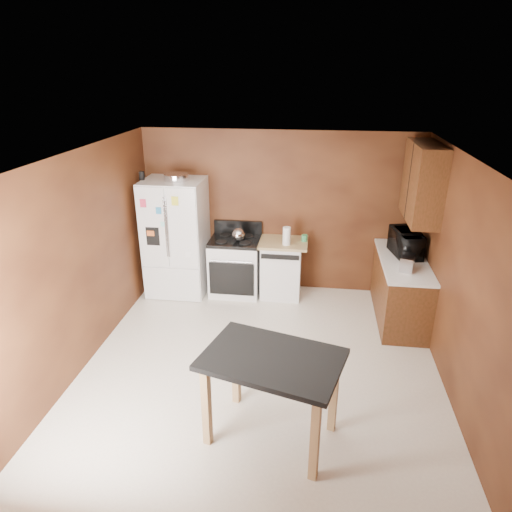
% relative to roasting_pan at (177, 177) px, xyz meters
% --- Properties ---
extents(floor, '(4.50, 4.50, 0.00)m').
position_rel_roasting_pan_xyz_m(floor, '(1.48, -1.88, -1.85)').
color(floor, white).
rests_on(floor, ground).
extents(ceiling, '(4.50, 4.50, 0.00)m').
position_rel_roasting_pan_xyz_m(ceiling, '(1.48, -1.88, 0.65)').
color(ceiling, white).
rests_on(ceiling, ground).
extents(wall_back, '(4.20, 0.00, 4.20)m').
position_rel_roasting_pan_xyz_m(wall_back, '(1.48, 0.37, -0.60)').
color(wall_back, brown).
rests_on(wall_back, ground).
extents(wall_front, '(4.20, 0.00, 4.20)m').
position_rel_roasting_pan_xyz_m(wall_front, '(1.48, -4.13, -0.60)').
color(wall_front, brown).
rests_on(wall_front, ground).
extents(wall_left, '(0.00, 4.50, 4.50)m').
position_rel_roasting_pan_xyz_m(wall_left, '(-0.62, -1.88, -0.60)').
color(wall_left, brown).
rests_on(wall_left, ground).
extents(wall_right, '(0.00, 4.50, 4.50)m').
position_rel_roasting_pan_xyz_m(wall_right, '(3.58, -1.88, -0.60)').
color(wall_right, brown).
rests_on(wall_right, ground).
extents(roasting_pan, '(0.37, 0.37, 0.09)m').
position_rel_roasting_pan_xyz_m(roasting_pan, '(0.00, 0.00, 0.00)').
color(roasting_pan, silver).
rests_on(roasting_pan, refrigerator).
extents(pen_cup, '(0.08, 0.08, 0.12)m').
position_rel_roasting_pan_xyz_m(pen_cup, '(-0.51, -0.05, 0.01)').
color(pen_cup, black).
rests_on(pen_cup, refrigerator).
extents(kettle, '(0.20, 0.20, 0.20)m').
position_rel_roasting_pan_xyz_m(kettle, '(0.91, -0.03, -0.85)').
color(kettle, silver).
rests_on(kettle, gas_range).
extents(paper_towel, '(0.14, 0.14, 0.27)m').
position_rel_roasting_pan_xyz_m(paper_towel, '(1.64, -0.05, -0.82)').
color(paper_towel, white).
rests_on(paper_towel, dishwasher).
extents(green_canister, '(0.12, 0.12, 0.10)m').
position_rel_roasting_pan_xyz_m(green_canister, '(1.90, 0.13, -0.91)').
color(green_canister, '#3B9A56').
rests_on(green_canister, dishwasher).
extents(toaster, '(0.23, 0.30, 0.19)m').
position_rel_roasting_pan_xyz_m(toaster, '(3.25, -0.78, -0.85)').
color(toaster, silver).
rests_on(toaster, right_cabinets).
extents(microwave, '(0.51, 0.66, 0.32)m').
position_rel_roasting_pan_xyz_m(microwave, '(3.31, -0.25, -0.78)').
color(microwave, black).
rests_on(microwave, right_cabinets).
extents(refrigerator, '(0.90, 0.80, 1.80)m').
position_rel_roasting_pan_xyz_m(refrigerator, '(-0.07, -0.01, -0.95)').
color(refrigerator, white).
rests_on(refrigerator, ground).
extents(gas_range, '(0.76, 0.68, 1.10)m').
position_rel_roasting_pan_xyz_m(gas_range, '(0.84, 0.05, -1.38)').
color(gas_range, white).
rests_on(gas_range, ground).
extents(dishwasher, '(0.78, 0.63, 0.89)m').
position_rel_roasting_pan_xyz_m(dishwasher, '(1.56, 0.07, -1.39)').
color(dishwasher, white).
rests_on(dishwasher, ground).
extents(right_cabinets, '(0.63, 1.58, 2.45)m').
position_rel_roasting_pan_xyz_m(right_cabinets, '(3.32, -0.40, -0.94)').
color(right_cabinets, brown).
rests_on(right_cabinets, ground).
extents(island, '(1.42, 1.13, 0.91)m').
position_rel_roasting_pan_xyz_m(island, '(1.72, -2.95, -1.08)').
color(island, black).
rests_on(island, ground).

